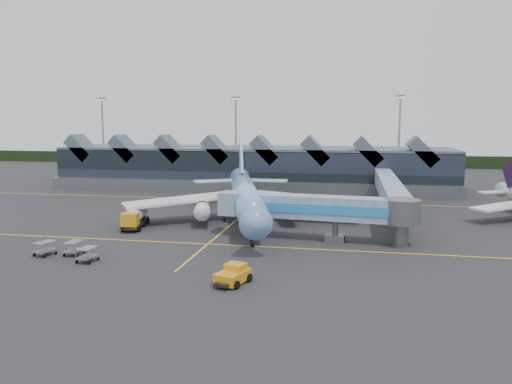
% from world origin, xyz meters
% --- Properties ---
extents(ground, '(260.00, 260.00, 0.00)m').
position_xyz_m(ground, '(0.00, 0.00, 0.00)').
color(ground, '#29292B').
rests_on(ground, ground).
extents(taxi_stripes, '(120.00, 60.00, 0.01)m').
position_xyz_m(taxi_stripes, '(0.00, 10.00, 0.01)').
color(taxi_stripes, yellow).
rests_on(taxi_stripes, ground).
extents(tree_line_far, '(260.00, 4.00, 4.00)m').
position_xyz_m(tree_line_far, '(0.00, 110.00, 2.00)').
color(tree_line_far, black).
rests_on(tree_line_far, ground).
extents(terminal, '(90.00, 22.25, 12.52)m').
position_xyz_m(terminal, '(-5.07, 47.35, 4.88)').
color(terminal, black).
rests_on(terminal, ground).
extents(light_masts, '(132.40, 42.56, 22.45)m').
position_xyz_m(light_masts, '(21.00, 62.80, 12.49)').
color(light_masts, '#979A9F').
rests_on(light_masts, ground).
extents(main_airliner, '(36.77, 43.13, 14.06)m').
position_xyz_m(main_airliner, '(1.57, 7.59, 4.13)').
color(main_airliner, '#71A5E5').
rests_on(main_airliner, ground).
extents(jet_bridge, '(26.12, 6.36, 6.00)m').
position_xyz_m(jet_bridge, '(14.71, -3.37, 4.17)').
color(jet_bridge, '#759CC3').
rests_on(jet_bridge, ground).
extents(fuel_truck, '(3.88, 9.19, 3.06)m').
position_xyz_m(fuel_truck, '(-13.31, 0.01, 1.71)').
color(fuel_truck, black).
rests_on(fuel_truck, ground).
extents(pushback_tug, '(3.48, 4.51, 1.83)m').
position_xyz_m(pushback_tug, '(6.77, -22.53, 0.82)').
color(pushback_tug, orange).
rests_on(pushback_tug, ground).
extents(baggage_carts, '(8.14, 4.74, 1.62)m').
position_xyz_m(baggage_carts, '(-13.81, -17.06, 0.91)').
color(baggage_carts, gray).
rests_on(baggage_carts, ground).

